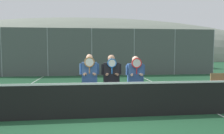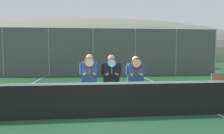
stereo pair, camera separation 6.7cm
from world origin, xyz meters
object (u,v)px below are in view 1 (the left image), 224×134
player_leftmost (90,78)px  player_center_left (111,77)px  car_far_left (34,62)px  car_left_of_center (99,62)px  player_center_right (135,77)px  car_center (161,62)px

player_leftmost → player_center_left: bearing=-4.7°
car_far_left → car_left_of_center: car_far_left is taller
car_far_left → car_left_of_center: size_ratio=1.05×
player_center_right → car_center: player_center_right is taller
player_center_right → car_center: 12.70m
player_leftmost → car_left_of_center: 11.75m
player_center_right → car_left_of_center: (-0.53, 11.67, -0.15)m
car_far_left → car_left_of_center: 5.33m
player_leftmost → car_left_of_center: size_ratio=0.40×
player_center_right → car_left_of_center: car_left_of_center is taller
car_far_left → car_left_of_center: bearing=-1.5°
player_leftmost → player_center_right: player_leftmost is taller
player_center_left → player_center_right: bearing=7.2°
car_center → car_far_left: bearing=179.5°
player_center_right → car_center: bearing=67.4°
player_center_right → car_center: size_ratio=0.36×
car_far_left → player_leftmost: bearing=-69.6°
player_leftmost → car_far_left: bearing=110.4°
player_leftmost → player_center_right: (1.45, 0.04, -0.02)m
player_leftmost → player_center_left: 0.67m
player_leftmost → player_center_left: size_ratio=1.01×
player_leftmost → player_center_left: (0.67, -0.05, 0.00)m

